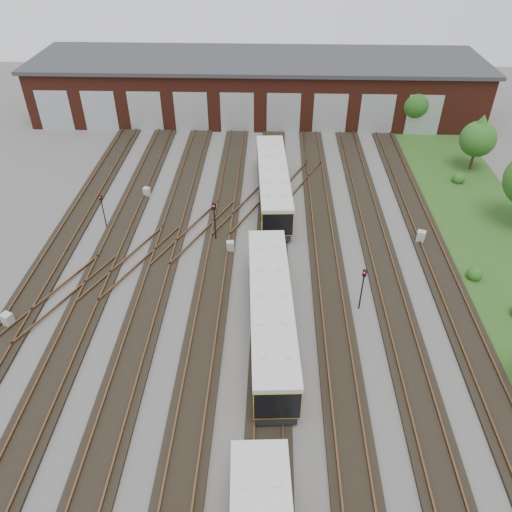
{
  "coord_description": "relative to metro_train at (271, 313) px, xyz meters",
  "views": [
    {
      "loc": [
        1.89,
        -18.35,
        22.08
      ],
      "look_at": [
        0.94,
        8.48,
        2.0
      ],
      "focal_mm": 35.0,
      "sensor_mm": 36.0,
      "label": 1
    }
  ],
  "objects": [
    {
      "name": "ground",
      "position": [
        -2.0,
        -3.26,
        -1.75
      ],
      "size": [
        120.0,
        120.0,
        0.0
      ],
      "primitive_type": "plane",
      "color": "#474442",
      "rests_on": "ground"
    },
    {
      "name": "track_network",
      "position": [
        -2.17,
        -2.67,
        -1.64
      ],
      "size": [
        30.4,
        70.0,
        0.33
      ],
      "color": "black",
      "rests_on": "ground"
    },
    {
      "name": "maintenance_shed",
      "position": [
        -2.01,
        36.71,
        1.46
      ],
      "size": [
        51.0,
        12.5,
        6.35
      ],
      "color": "#4E1E13",
      "rests_on": "ground"
    },
    {
      "name": "grass_verge",
      "position": [
        17.0,
        6.74,
        -1.72
      ],
      "size": [
        8.0,
        55.0,
        0.05
      ],
      "primitive_type": "cube",
      "color": "#214717",
      "rests_on": "ground"
    },
    {
      "name": "metro_train",
      "position": [
        0.0,
        0.0,
        0.0
      ],
      "size": [
        3.21,
        45.52,
        2.77
      ],
      "rotation": [
        0.0,
        0.0,
        0.06
      ],
      "color": "black",
      "rests_on": "ground"
    },
    {
      "name": "signal_mast_0",
      "position": [
        -13.28,
        11.38,
        0.09
      ],
      "size": [
        0.23,
        0.22,
        2.89
      ],
      "rotation": [
        0.0,
        0.0,
        -0.1
      ],
      "color": "black",
      "rests_on": "ground"
    },
    {
      "name": "signal_mast_1",
      "position": [
        -4.32,
        9.81,
        0.37
      ],
      "size": [
        0.29,
        0.28,
        3.3
      ],
      "rotation": [
        0.0,
        0.0,
        -0.18
      ],
      "color": "black",
      "rests_on": "ground"
    },
    {
      "name": "signal_mast_2",
      "position": [
        0.16,
        6.37,
        0.01
      ],
      "size": [
        0.24,
        0.23,
        2.73
      ],
      "rotation": [
        0.0,
        0.0,
        -0.09
      ],
      "color": "black",
      "rests_on": "ground"
    },
    {
      "name": "signal_mast_3",
      "position": [
        5.71,
        2.46,
        0.27
      ],
      "size": [
        0.27,
        0.26,
        3.17
      ],
      "rotation": [
        0.0,
        0.0,
        -0.36
      ],
      "color": "black",
      "rests_on": "ground"
    },
    {
      "name": "relay_cabinet_0",
      "position": [
        -16.17,
        0.05,
        -1.24
      ],
      "size": [
        0.77,
        0.72,
        1.02
      ],
      "primitive_type": "cube",
      "rotation": [
        0.0,
        0.0,
        -0.42
      ],
      "color": "#A7A9AC",
      "rests_on": "ground"
    },
    {
      "name": "relay_cabinet_1",
      "position": [
        -11.01,
        16.28,
        -1.31
      ],
      "size": [
        0.63,
        0.57,
        0.88
      ],
      "primitive_type": "cube",
      "rotation": [
        0.0,
        0.0,
        -0.29
      ],
      "color": "#A7A9AC",
      "rests_on": "ground"
    },
    {
      "name": "relay_cabinet_2",
      "position": [
        0.41,
        12.53,
        -1.32
      ],
      "size": [
        0.61,
        0.55,
        0.86
      ],
      "primitive_type": "cube",
      "rotation": [
        0.0,
        0.0,
        0.28
      ],
      "color": "#A7A9AC",
      "rests_on": "ground"
    },
    {
      "name": "relay_cabinet_3",
      "position": [
        -3.08,
        8.35,
        -1.29
      ],
      "size": [
        0.6,
        0.52,
        0.91
      ],
      "primitive_type": "cube",
      "rotation": [
        0.0,
        0.0,
        0.13
      ],
      "color": "#A7A9AC",
      "rests_on": "ground"
    },
    {
      "name": "relay_cabinet_4",
      "position": [
        11.33,
        10.07,
        -1.24
      ],
      "size": [
        0.75,
        0.68,
        1.02
      ],
      "primitive_type": "cube",
      "rotation": [
        0.0,
        0.0,
        -0.33
      ],
      "color": "#A7A9AC",
      "rests_on": "ground"
    },
    {
      "name": "tree_0",
      "position": [
        15.07,
        31.74,
        1.83
      ],
      "size": [
        3.36,
        3.36,
        5.57
      ],
      "color": "#352018",
      "rests_on": "ground"
    },
    {
      "name": "tree_1",
      "position": [
        18.94,
        22.6,
        1.75
      ],
      "size": [
        3.29,
        3.29,
        5.45
      ],
      "color": "#352018",
      "rests_on": "ground"
    },
    {
      "name": "bush_1",
      "position": [
        14.1,
        5.83,
        -1.22
      ],
      "size": [
        1.06,
        1.06,
        1.06
      ],
      "primitive_type": "sphere",
      "color": "#214D16",
      "rests_on": "ground"
    },
    {
      "name": "bush_2",
      "position": [
        17.02,
        19.88,
        -1.19
      ],
      "size": [
        1.12,
        1.12,
        1.12
      ],
      "primitive_type": "sphere",
      "color": "#214D16",
      "rests_on": "ground"
    }
  ]
}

